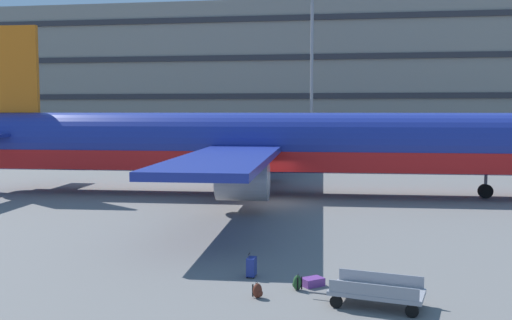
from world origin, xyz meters
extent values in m
plane|color=slate|center=(0.00, 0.00, 0.00)|extent=(600.00, 600.00, 0.00)
cube|color=gray|center=(0.00, 48.93, 9.82)|extent=(178.47, 18.10, 19.63)
cube|color=#2D2D33|center=(0.00, 39.78, 2.45)|extent=(176.69, 0.24, 0.70)
cube|color=#2D2D33|center=(0.00, 39.78, 7.36)|extent=(176.69, 0.24, 0.70)
cube|color=#2D2D33|center=(0.00, 39.78, 12.27)|extent=(176.69, 0.24, 0.70)
cube|color=#2D2D33|center=(0.00, 39.78, 17.18)|extent=(176.69, 0.24, 0.70)
cylinder|color=navy|center=(-0.93, 3.43, 3.44)|extent=(37.15, 5.28, 3.93)
cube|color=red|center=(-0.93, 3.43, 2.35)|extent=(35.67, 5.15, 1.26)
cube|color=orange|center=(-18.84, 2.78, 8.35)|extent=(4.73, 0.53, 5.90)
cube|color=navy|center=(-18.57, 6.53, 3.93)|extent=(2.01, 5.96, 0.20)
cube|color=navy|center=(-2.28, 13.13, 3.14)|extent=(4.96, 15.70, 0.36)
cube|color=navy|center=(-1.58, -6.34, 3.14)|extent=(4.96, 15.70, 0.36)
cylinder|color=#9E9EA3|center=(-1.68, 10.35, 1.76)|extent=(2.89, 2.26, 2.16)
cylinder|color=#9E9EA3|center=(-1.18, -3.53, 1.76)|extent=(2.89, 2.26, 2.16)
cylinder|color=black|center=(13.13, 3.94, 0.45)|extent=(0.91, 0.38, 0.90)
cylinder|color=slate|center=(13.13, 3.94, 1.18)|extent=(0.20, 0.20, 1.47)
cylinder|color=black|center=(-2.47, 5.05, 0.45)|extent=(0.91, 0.38, 0.90)
cylinder|color=slate|center=(-2.47, 5.05, 1.18)|extent=(0.20, 0.20, 1.47)
cylinder|color=black|center=(-2.35, 1.70, 0.45)|extent=(0.91, 0.38, 0.90)
cylinder|color=slate|center=(-2.35, 1.70, 1.18)|extent=(0.20, 0.20, 1.47)
cylinder|color=gray|center=(0.46, 32.57, 9.02)|extent=(0.36, 0.36, 18.05)
cube|color=navy|center=(1.23, -15.48, 0.36)|extent=(0.30, 0.47, 0.61)
cylinder|color=#333338|center=(1.15, -15.36, 0.73)|extent=(0.02, 0.02, 0.12)
cylinder|color=#333338|center=(1.14, -15.60, 0.73)|extent=(0.02, 0.02, 0.12)
cube|color=black|center=(1.15, -15.48, 0.79)|extent=(0.04, 0.25, 0.02)
cylinder|color=black|center=(1.35, -15.31, 0.03)|extent=(0.05, 0.02, 0.05)
cylinder|color=black|center=(1.33, -15.67, 0.03)|extent=(0.05, 0.02, 0.05)
cylinder|color=black|center=(1.13, -15.30, 0.03)|extent=(0.05, 0.02, 0.05)
cylinder|color=black|center=(1.11, -15.66, 0.03)|extent=(0.05, 0.02, 0.05)
cube|color=#72388C|center=(3.31, -16.16, 0.13)|extent=(0.81, 0.78, 0.26)
cube|color=black|center=(3.58, -15.94, 0.13)|extent=(0.17, 0.20, 0.02)
ellipsoid|color=#264C26|center=(2.86, -16.67, 0.24)|extent=(0.38, 0.38, 0.47)
ellipsoid|color=#264C26|center=(2.79, -16.60, 0.17)|extent=(0.22, 0.23, 0.21)
torus|color=black|center=(2.89, -16.70, 0.48)|extent=(0.06, 0.07, 0.08)
cube|color=black|center=(2.88, -16.81, 0.24)|extent=(0.04, 0.04, 0.40)
cube|color=black|center=(3.00, -16.69, 0.24)|extent=(0.04, 0.04, 0.40)
ellipsoid|color=#592619|center=(1.75, -17.60, 0.22)|extent=(0.38, 0.39, 0.44)
ellipsoid|color=#592619|center=(1.84, -17.67, 0.15)|extent=(0.21, 0.24, 0.20)
torus|color=black|center=(1.72, -17.58, 0.45)|extent=(0.06, 0.07, 0.08)
cube|color=black|center=(1.71, -17.47, 0.22)|extent=(0.04, 0.04, 0.38)
cube|color=black|center=(1.61, -17.61, 0.22)|extent=(0.04, 0.04, 0.38)
cube|color=gray|center=(5.22, -17.83, 0.42)|extent=(2.82, 1.85, 0.12)
cylinder|color=#4C4C51|center=(3.61, -17.46, 0.18)|extent=(0.69, 0.20, 0.05)
cube|color=gray|center=(5.08, -18.43, 0.62)|extent=(2.42, 0.59, 0.40)
cube|color=gray|center=(5.35, -17.22, 0.62)|extent=(2.42, 0.59, 0.40)
cylinder|color=black|center=(4.08, -18.13, 0.18)|extent=(0.37, 0.18, 0.36)
cylinder|color=black|center=(4.33, -17.05, 0.18)|extent=(0.37, 0.18, 0.36)
cylinder|color=black|center=(6.11, -18.60, 0.18)|extent=(0.37, 0.18, 0.36)
cylinder|color=black|center=(6.35, -17.52, 0.18)|extent=(0.37, 0.18, 0.36)
camera|label=1|loc=(4.25, -34.23, 5.58)|focal=40.67mm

